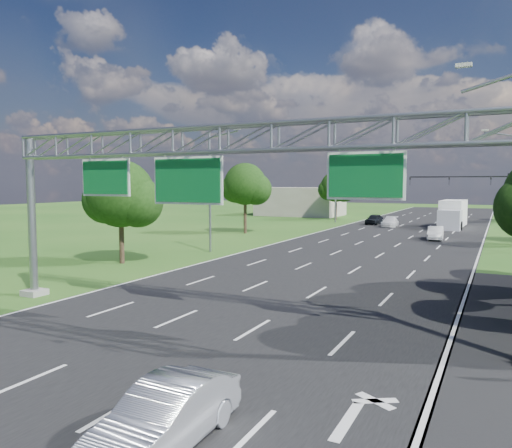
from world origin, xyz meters
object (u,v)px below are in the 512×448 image
Objects in this scene: traffic_signal at (478,188)px; box_truck at (453,215)px; sign_gantry at (226,154)px; silver_sedan at (166,415)px.

traffic_signal is 1.29× the size of box_truck.
sign_gantry is 2.48× the size of box_truck.
traffic_signal reaches higher than silver_sedan.
sign_gantry reaches higher than silver_sedan.
traffic_signal is at bearing 37.53° from box_truck.
traffic_signal is (7.15, 53.00, -1.72)m from sign_gantry.
silver_sedan is at bearing -93.23° from traffic_signal.
box_truck is at bearing -145.16° from traffic_signal.
sign_gantry reaches higher than traffic_signal.
traffic_signal is 2.85× the size of silver_sedan.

